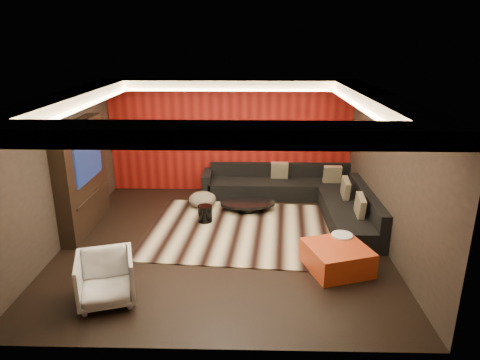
{
  "coord_description": "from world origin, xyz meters",
  "views": [
    {
      "loc": [
        0.5,
        -7.41,
        3.73
      ],
      "look_at": [
        0.3,
        0.6,
        1.05
      ],
      "focal_mm": 32.0,
      "sensor_mm": 36.0,
      "label": 1
    }
  ],
  "objects_px": {
    "coffee_table": "(248,206)",
    "drum_stool": "(205,214)",
    "sectional_sofa": "(303,195)",
    "orange_ottoman": "(337,258)",
    "white_side_table": "(341,246)",
    "armchair": "(106,279)"
  },
  "relations": [
    {
      "from": "drum_stool",
      "to": "sectional_sofa",
      "type": "xyz_separation_m",
      "value": [
        2.18,
        0.97,
        0.06
      ]
    },
    {
      "from": "white_side_table",
      "to": "sectional_sofa",
      "type": "height_order",
      "value": "sectional_sofa"
    },
    {
      "from": "orange_ottoman",
      "to": "sectional_sofa",
      "type": "relative_size",
      "value": 0.26
    },
    {
      "from": "white_side_table",
      "to": "sectional_sofa",
      "type": "bearing_deg",
      "value": 98.94
    },
    {
      "from": "white_side_table",
      "to": "orange_ottoman",
      "type": "distance_m",
      "value": 0.42
    },
    {
      "from": "coffee_table",
      "to": "drum_stool",
      "type": "relative_size",
      "value": 3.46
    },
    {
      "from": "white_side_table",
      "to": "sectional_sofa",
      "type": "relative_size",
      "value": 0.13
    },
    {
      "from": "orange_ottoman",
      "to": "white_side_table",
      "type": "bearing_deg",
      "value": 69.09
    },
    {
      "from": "coffee_table",
      "to": "sectional_sofa",
      "type": "relative_size",
      "value": 0.34
    },
    {
      "from": "drum_stool",
      "to": "orange_ottoman",
      "type": "xyz_separation_m",
      "value": [
        2.42,
        -1.87,
        0.01
      ]
    },
    {
      "from": "armchair",
      "to": "coffee_table",
      "type": "bearing_deg",
      "value": 42.23
    },
    {
      "from": "white_side_table",
      "to": "armchair",
      "type": "height_order",
      "value": "armchair"
    },
    {
      "from": "orange_ottoman",
      "to": "drum_stool",
      "type": "bearing_deg",
      "value": 142.24
    },
    {
      "from": "white_side_table",
      "to": "armchair",
      "type": "xyz_separation_m",
      "value": [
        -3.73,
        -1.4,
        0.14
      ]
    },
    {
      "from": "armchair",
      "to": "drum_stool",
      "type": "bearing_deg",
      "value": 50.67
    },
    {
      "from": "sectional_sofa",
      "to": "drum_stool",
      "type": "bearing_deg",
      "value": -155.97
    },
    {
      "from": "drum_stool",
      "to": "white_side_table",
      "type": "relative_size",
      "value": 0.78
    },
    {
      "from": "coffee_table",
      "to": "white_side_table",
      "type": "distance_m",
      "value": 2.69
    },
    {
      "from": "coffee_table",
      "to": "armchair",
      "type": "distance_m",
      "value": 4.07
    },
    {
      "from": "coffee_table",
      "to": "orange_ottoman",
      "type": "bearing_deg",
      "value": -58.74
    },
    {
      "from": "drum_stool",
      "to": "armchair",
      "type": "height_order",
      "value": "armchair"
    },
    {
      "from": "coffee_table",
      "to": "orange_ottoman",
      "type": "distance_m",
      "value": 2.93
    }
  ]
}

